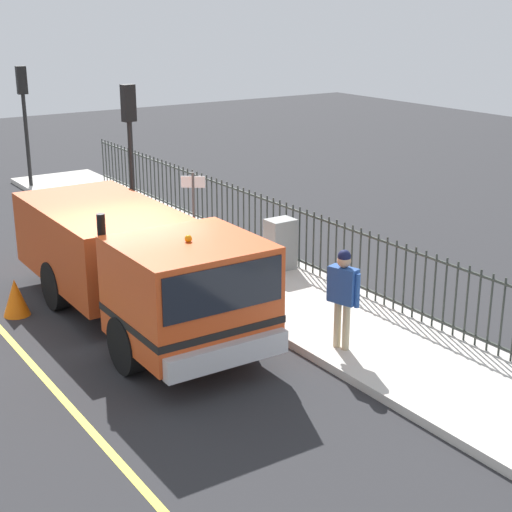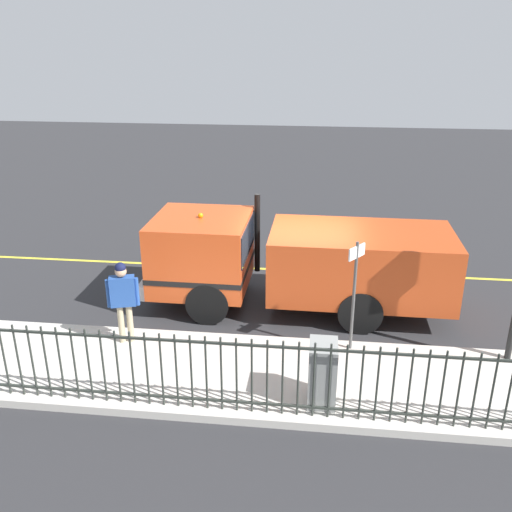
# 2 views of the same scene
# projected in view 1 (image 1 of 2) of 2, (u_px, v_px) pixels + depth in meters

# --- Properties ---
(ground_plane) EXTENTS (57.65, 57.65, 0.00)m
(ground_plane) POSITION_uv_depth(u_px,v_px,m) (128.00, 320.00, 14.69)
(ground_plane) COLOR #2B2B2D
(ground_plane) RESTS_ON ground
(sidewalk_slab) EXTENTS (2.73, 26.20, 0.15)m
(sidewalk_slab) POSITION_uv_depth(u_px,v_px,m) (266.00, 285.00, 16.34)
(sidewalk_slab) COLOR beige
(sidewalk_slab) RESTS_ON ground
(lane_marking) EXTENTS (0.12, 23.58, 0.01)m
(lane_marking) POSITION_uv_depth(u_px,v_px,m) (16.00, 346.00, 13.56)
(lane_marking) COLOR yellow
(lane_marking) RESTS_ON ground
(work_truck) EXTENTS (2.33, 6.95, 2.46)m
(work_truck) POSITION_uv_depth(u_px,v_px,m) (139.00, 262.00, 14.02)
(work_truck) COLOR #D84C1E
(work_truck) RESTS_ON ground
(worker_standing) EXTENTS (0.35, 0.62, 1.74)m
(worker_standing) POSITION_uv_depth(u_px,v_px,m) (343.00, 289.00, 12.83)
(worker_standing) COLOR #264C99
(worker_standing) RESTS_ON sidewalk_slab
(iron_fence) EXTENTS (0.04, 22.31, 1.37)m
(iron_fence) POSITION_uv_depth(u_px,v_px,m) (310.00, 241.00, 16.71)
(iron_fence) COLOR #2D332D
(iron_fence) RESTS_ON sidewalk_slab
(traffic_light_near) EXTENTS (0.32, 0.24, 3.79)m
(traffic_light_near) POSITION_uv_depth(u_px,v_px,m) (130.00, 132.00, 18.16)
(traffic_light_near) COLOR black
(traffic_light_near) RESTS_ON sidewalk_slab
(traffic_light_mid) EXTENTS (0.31, 0.23, 3.74)m
(traffic_light_mid) POSITION_uv_depth(u_px,v_px,m) (24.00, 101.00, 24.14)
(traffic_light_mid) COLOR black
(traffic_light_mid) RESTS_ON sidewalk_slab
(utility_cabinet) EXTENTS (0.61, 0.47, 1.12)m
(utility_cabinet) POSITION_uv_depth(u_px,v_px,m) (280.00, 244.00, 16.94)
(utility_cabinet) COLOR gray
(utility_cabinet) RESTS_ON sidewalk_slab
(traffic_cone) EXTENTS (0.51, 0.51, 0.73)m
(traffic_cone) POSITION_uv_depth(u_px,v_px,m) (16.00, 297.00, 14.83)
(traffic_cone) COLOR orange
(traffic_cone) RESTS_ON ground
(street_sign) EXTENTS (0.42, 0.32, 2.26)m
(street_sign) POSITION_uv_depth(u_px,v_px,m) (194.00, 212.00, 16.16)
(street_sign) COLOR #4C4C4C
(street_sign) RESTS_ON sidewalk_slab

